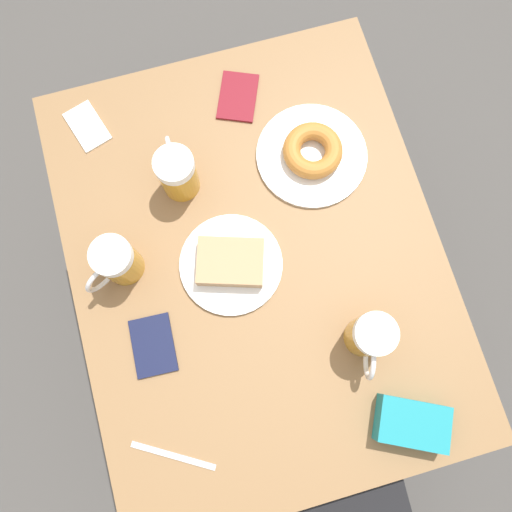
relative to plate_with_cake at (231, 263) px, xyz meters
name	(u,v)px	position (x,y,z in m)	size (l,w,h in m)	color
ground_plane	(256,301)	(-0.06, 0.00, -0.78)	(8.00, 8.00, 0.00)	#474442
table	(256,264)	(-0.06, 0.00, -0.08)	(0.82, 1.05, 0.76)	olive
plate_with_cake	(231,263)	(0.00, 0.00, 0.00)	(0.23, 0.23, 0.05)	white
plate_with_donut	(312,153)	(-0.25, -0.20, 0.00)	(0.26, 0.26, 0.05)	white
beer_mug_left	(177,173)	(0.06, -0.22, 0.05)	(0.09, 0.13, 0.13)	#C68C23
beer_mug_center	(370,337)	(-0.23, 0.24, 0.05)	(0.09, 0.13, 0.13)	#C68C23
beer_mug_right	(117,262)	(0.23, -0.06, 0.05)	(0.12, 0.09, 0.13)	#C68C23
napkin_folded	(87,126)	(0.24, -0.42, -0.02)	(0.10, 0.13, 0.00)	white
fork	(173,456)	(0.22, 0.35, -0.02)	(0.16, 0.10, 0.00)	silver
passport_near_edge	(153,345)	(0.21, 0.13, -0.01)	(0.09, 0.13, 0.01)	#141938
passport_far_edge	(238,97)	(-0.12, -0.39, -0.01)	(0.13, 0.15, 0.01)	maroon
blue_pouch	(412,423)	(-0.27, 0.42, 0.01)	(0.17, 0.14, 0.06)	teal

